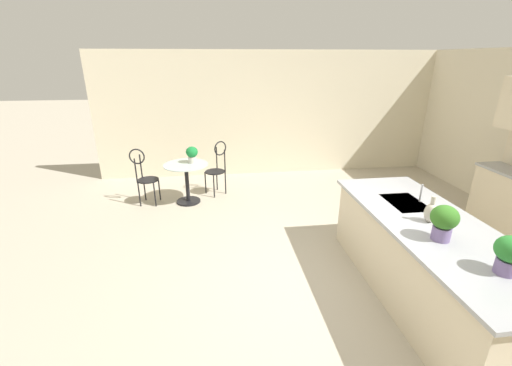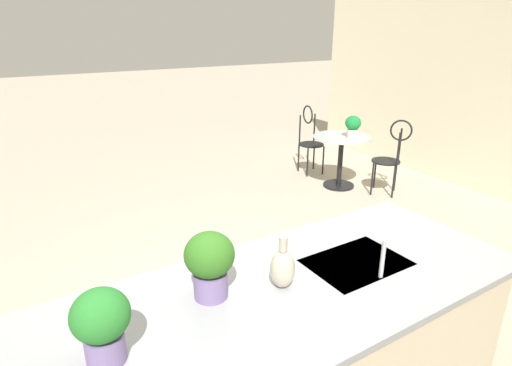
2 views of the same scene
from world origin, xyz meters
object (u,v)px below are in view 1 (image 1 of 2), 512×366
Objects in this scene: chair_near_window at (144,174)px; bistro_table at (187,180)px; potted_plant_counter_far at (510,253)px; potted_plant_counter_near at (444,221)px; potted_plant_on_table at (192,154)px; chair_by_island at (217,165)px; vase_on_counter at (431,212)px.

bistro_table is at bearing 86.73° from chair_near_window.
chair_near_window is 3.20× the size of potted_plant_counter_far.
potted_plant_counter_far is at bearing 17.17° from potted_plant_counter_near.
potted_plant_counter_near is (3.37, 2.49, 0.21)m from potted_plant_on_table.
potted_plant_on_table is 4.74m from potted_plant_counter_far.
potted_plant_counter_near is (3.30, 2.61, 0.67)m from bistro_table.
chair_by_island is (-0.34, 1.31, 0.00)m from chair_near_window.
chair_by_island is 3.00× the size of potted_plant_counter_near.
potted_plant_counter_far is 1.13× the size of vase_on_counter.
bistro_table is 0.77× the size of chair_by_island.
potted_plant_on_table is 0.87× the size of potted_plant_counter_near.
bistro_table is 0.76m from chair_near_window.
potted_plant_counter_near reaches higher than chair_by_island.
potted_plant_on_table is (-0.03, 0.87, 0.34)m from chair_near_window.
bistro_table is 4.06m from vase_on_counter.
vase_on_counter reaches higher than chair_near_window.
vase_on_counter is (3.33, 2.17, 0.46)m from chair_by_island.
potted_plant_counter_far is at bearing 42.20° from chair_near_window.
chair_near_window is at bearing -137.80° from potted_plant_counter_far.
vase_on_counter reaches higher than potted_plant_on_table.
potted_plant_on_table is 1.05× the size of vase_on_counter.
potted_plant_counter_near is (3.68, 2.05, 0.55)m from chair_by_island.
bistro_table is at bearing -55.88° from chair_by_island.
vase_on_counter is at bearing 49.30° from chair_near_window.
chair_near_window is at bearing -75.57° from chair_by_island.
chair_near_window is 1.00× the size of chair_by_island.
vase_on_counter is (-0.35, 0.12, -0.09)m from potted_plant_counter_near.
vase_on_counter is at bearing -176.77° from potted_plant_counter_far.
potted_plant_counter_near is at bearing -162.83° from potted_plant_counter_far.
chair_by_island is at bearing 104.43° from chair_near_window.
vase_on_counter is (2.99, 3.48, 0.46)m from chair_near_window.
chair_near_window is at bearing -93.27° from bistro_table.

